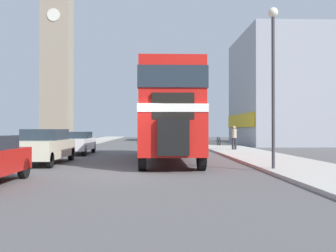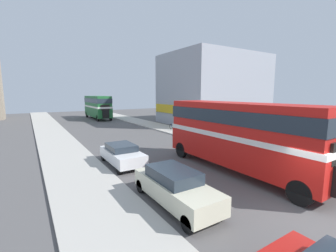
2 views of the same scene
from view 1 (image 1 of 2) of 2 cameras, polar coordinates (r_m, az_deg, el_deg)
The scene contains 11 objects.
ground_plane at distance 13.44m, azimuth -6.62°, elevation -7.09°, with size 120.00×120.00×0.00m, color #565454.
sidewalk_right at distance 14.53m, azimuth 21.14°, elevation -6.32°, with size 3.50×120.00×0.12m.
double_decker_bus at distance 18.38m, azimuth 0.00°, elevation 2.54°, with size 2.52×10.84×4.21m.
bus_distant at distance 51.93m, azimuth -0.72°, elevation 0.62°, with size 2.55×10.13×4.28m.
car_parked_mid at distance 17.62m, azimuth -18.26°, elevation -2.90°, with size 1.72×4.66×1.55m.
car_parked_far at distance 23.85m, azimuth -13.84°, elevation -2.43°, with size 1.82×4.16×1.39m.
pedestrian_walking at distance 26.72m, azimuth 10.05°, elevation -1.53°, with size 0.34×0.34×1.66m.
bicycle_on_pavement at distance 33.53m, azimuth 7.72°, elevation -2.30°, with size 0.05×1.76×0.78m.
street_lamp at distance 14.31m, azimuth 15.73°, elevation 9.23°, with size 0.36×0.36×5.86m.
church_tower at distance 64.86m, azimuth -16.54°, elevation 13.41°, with size 4.60×4.60×33.51m.
shop_building_block at distance 40.43m, azimuth 21.54°, elevation 5.05°, with size 15.30×11.63×10.86m.
Camera 1 is at (1.09, -13.30, 1.54)m, focal length 40.00 mm.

